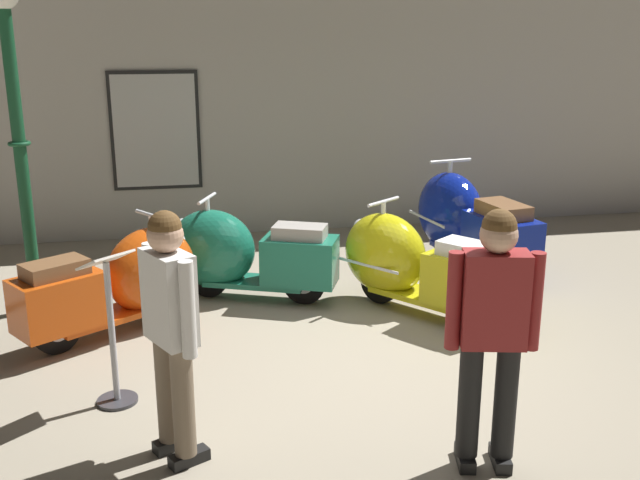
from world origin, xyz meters
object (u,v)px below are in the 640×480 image
(scooter_2, at_px, (408,263))
(scooter_3, at_px, (464,221))
(info_stanchion, at_px, (113,341))
(visitor_0, at_px, (493,324))
(scooter_1, at_px, (239,254))
(scooter_0, at_px, (125,281))
(visitor_1, at_px, (170,320))
(lamppost, at_px, (20,146))

(scooter_2, height_order, scooter_3, scooter_3)
(scooter_3, xyz_separation_m, info_stanchion, (-3.45, -2.37, -0.06))
(visitor_0, relative_size, info_stanchion, 1.43)
(scooter_1, relative_size, visitor_0, 1.06)
(scooter_1, height_order, visitor_0, visitor_0)
(info_stanchion, bearing_deg, scooter_2, 27.13)
(scooter_0, relative_size, scooter_1, 0.96)
(visitor_0, distance_m, visitor_1, 1.82)
(scooter_3, distance_m, visitor_0, 3.82)
(scooter_2, relative_size, lamppost, 0.54)
(scooter_0, xyz_separation_m, visitor_1, (0.40, -2.05, 0.44))
(scooter_0, distance_m, visitor_0, 3.33)
(scooter_1, xyz_separation_m, visitor_0, (1.16, -3.08, 0.46))
(scooter_1, bearing_deg, scooter_3, -145.91)
(scooter_0, distance_m, scooter_1, 1.16)
(scooter_3, bearing_deg, scooter_0, 97.23)
(scooter_0, distance_m, scooter_3, 3.61)
(scooter_3, height_order, visitor_0, visitor_0)
(scooter_1, bearing_deg, lamppost, 20.90)
(scooter_2, height_order, visitor_0, visitor_0)
(scooter_1, distance_m, visitor_1, 2.74)
(scooter_0, relative_size, visitor_0, 1.01)
(lamppost, relative_size, info_stanchion, 2.65)
(visitor_1, bearing_deg, scooter_2, 17.16)
(scooter_3, relative_size, visitor_1, 1.24)
(lamppost, xyz_separation_m, visitor_0, (3.01, -3.13, -0.61))
(visitor_1, bearing_deg, scooter_0, 73.61)
(scooter_2, bearing_deg, scooter_0, 52.22)
(scooter_1, bearing_deg, scooter_2, -179.63)
(scooter_0, bearing_deg, visitor_0, -83.01)
(scooter_0, relative_size, info_stanchion, 1.45)
(info_stanchion, bearing_deg, scooter_3, 34.52)
(scooter_3, height_order, info_stanchion, scooter_3)
(scooter_1, height_order, visitor_1, visitor_1)
(visitor_0, bearing_deg, info_stanchion, 73.37)
(scooter_1, bearing_deg, info_stanchion, 83.97)
(info_stanchion, bearing_deg, scooter_1, 61.55)
(scooter_1, relative_size, lamppost, 0.57)
(scooter_0, height_order, scooter_2, scooter_2)
(scooter_2, height_order, info_stanchion, info_stanchion)
(scooter_2, xyz_separation_m, visitor_1, (-2.08, -2.05, 0.44))
(scooter_2, relative_size, visitor_1, 1.02)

